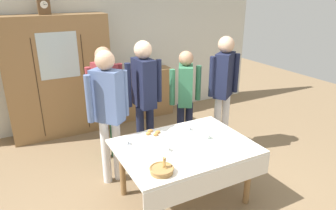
{
  "coord_description": "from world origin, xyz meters",
  "views": [
    {
      "loc": [
        -1.59,
        -2.81,
        2.36
      ],
      "look_at": [
        0.0,
        0.2,
        1.07
      ],
      "focal_mm": 32.68,
      "sensor_mm": 36.0,
      "label": 1
    }
  ],
  "objects_px": {
    "dining_table": "(186,154)",
    "bookshelf_low": "(144,93)",
    "person_near_right_end": "(185,93)",
    "tea_cup_near_left": "(207,136)",
    "tea_cup_mid_left": "(125,143)",
    "tea_cup_front_edge": "(187,128)",
    "person_beside_shelf": "(108,105)",
    "person_behind_table_right": "(224,83)",
    "wall_cabinet": "(59,77)",
    "spoon_front_edge": "(155,160)",
    "person_by_cabinet": "(106,93)",
    "spoon_mid_right": "(223,130)",
    "book_stack": "(143,67)",
    "person_behind_table_left": "(144,91)",
    "pastry_plate": "(153,134)",
    "tea_cup_far_right": "(166,149)",
    "mantel_clock": "(44,6)",
    "bread_basket": "(162,170)"
  },
  "relations": [
    {
      "from": "spoon_front_edge",
      "to": "person_near_right_end",
      "type": "height_order",
      "value": "person_near_right_end"
    },
    {
      "from": "mantel_clock",
      "to": "spoon_front_edge",
      "type": "height_order",
      "value": "mantel_clock"
    },
    {
      "from": "book_stack",
      "to": "spoon_mid_right",
      "type": "distance_m",
      "value": 2.51
    },
    {
      "from": "person_beside_shelf",
      "to": "person_behind_table_right",
      "type": "relative_size",
      "value": 0.98
    },
    {
      "from": "spoon_front_edge",
      "to": "person_near_right_end",
      "type": "distance_m",
      "value": 1.58
    },
    {
      "from": "spoon_front_edge",
      "to": "dining_table",
      "type": "bearing_deg",
      "value": 14.25
    },
    {
      "from": "dining_table",
      "to": "wall_cabinet",
      "type": "height_order",
      "value": "wall_cabinet"
    },
    {
      "from": "tea_cup_far_right",
      "to": "tea_cup_near_left",
      "type": "height_order",
      "value": "same"
    },
    {
      "from": "dining_table",
      "to": "person_near_right_end",
      "type": "bearing_deg",
      "value": 59.79
    },
    {
      "from": "wall_cabinet",
      "to": "bookshelf_low",
      "type": "distance_m",
      "value": 1.62
    },
    {
      "from": "spoon_front_edge",
      "to": "person_behind_table_left",
      "type": "bearing_deg",
      "value": 71.3
    },
    {
      "from": "bread_basket",
      "to": "pastry_plate",
      "type": "bearing_deg",
      "value": 70.63
    },
    {
      "from": "person_beside_shelf",
      "to": "tea_cup_mid_left",
      "type": "bearing_deg",
      "value": -85.28
    },
    {
      "from": "person_behind_table_right",
      "to": "person_beside_shelf",
      "type": "bearing_deg",
      "value": -178.01
    },
    {
      "from": "spoon_mid_right",
      "to": "person_behind_table_left",
      "type": "relative_size",
      "value": 0.07
    },
    {
      "from": "person_near_right_end",
      "to": "person_behind_table_right",
      "type": "xyz_separation_m",
      "value": [
        0.54,
        -0.19,
        0.13
      ]
    },
    {
      "from": "book_stack",
      "to": "pastry_plate",
      "type": "bearing_deg",
      "value": -110.76
    },
    {
      "from": "tea_cup_near_left",
      "to": "spoon_front_edge",
      "type": "height_order",
      "value": "tea_cup_near_left"
    },
    {
      "from": "spoon_front_edge",
      "to": "bookshelf_low",
      "type": "bearing_deg",
      "value": 68.77
    },
    {
      "from": "bread_basket",
      "to": "pastry_plate",
      "type": "xyz_separation_m",
      "value": [
        0.27,
        0.78,
        -0.02
      ]
    },
    {
      "from": "person_near_right_end",
      "to": "tea_cup_front_edge",
      "type": "bearing_deg",
      "value": -118.96
    },
    {
      "from": "wall_cabinet",
      "to": "person_beside_shelf",
      "type": "bearing_deg",
      "value": -81.24
    },
    {
      "from": "pastry_plate",
      "to": "person_behind_table_right",
      "type": "xyz_separation_m",
      "value": [
        1.36,
        0.42,
        0.34
      ]
    },
    {
      "from": "person_near_right_end",
      "to": "person_by_cabinet",
      "type": "bearing_deg",
      "value": 162.04
    },
    {
      "from": "spoon_mid_right",
      "to": "person_beside_shelf",
      "type": "distance_m",
      "value": 1.45
    },
    {
      "from": "person_near_right_end",
      "to": "bookshelf_low",
      "type": "bearing_deg",
      "value": 89.34
    },
    {
      "from": "tea_cup_front_edge",
      "to": "person_beside_shelf",
      "type": "height_order",
      "value": "person_beside_shelf"
    },
    {
      "from": "dining_table",
      "to": "tea_cup_mid_left",
      "type": "xyz_separation_m",
      "value": [
        -0.59,
        0.36,
        0.12
      ]
    },
    {
      "from": "person_by_cabinet",
      "to": "spoon_mid_right",
      "type": "bearing_deg",
      "value": -49.21
    },
    {
      "from": "bookshelf_low",
      "to": "tea_cup_front_edge",
      "type": "height_order",
      "value": "bookshelf_low"
    },
    {
      "from": "tea_cup_far_right",
      "to": "spoon_front_edge",
      "type": "xyz_separation_m",
      "value": [
        -0.19,
        -0.13,
        -0.02
      ]
    },
    {
      "from": "person_behind_table_left",
      "to": "spoon_front_edge",
      "type": "bearing_deg",
      "value": -108.7
    },
    {
      "from": "tea_cup_near_left",
      "to": "person_behind_table_right",
      "type": "relative_size",
      "value": 0.07
    },
    {
      "from": "person_near_right_end",
      "to": "person_beside_shelf",
      "type": "height_order",
      "value": "person_beside_shelf"
    },
    {
      "from": "tea_cup_front_edge",
      "to": "person_behind_table_right",
      "type": "xyz_separation_m",
      "value": [
        0.93,
        0.51,
        0.33
      ]
    },
    {
      "from": "tea_cup_front_edge",
      "to": "person_behind_table_left",
      "type": "distance_m",
      "value": 0.8
    },
    {
      "from": "wall_cabinet",
      "to": "tea_cup_mid_left",
      "type": "distance_m",
      "value": 2.26
    },
    {
      "from": "bookshelf_low",
      "to": "tea_cup_front_edge",
      "type": "bearing_deg",
      "value": -100.08
    },
    {
      "from": "person_beside_shelf",
      "to": "person_behind_table_left",
      "type": "height_order",
      "value": "person_behind_table_left"
    },
    {
      "from": "tea_cup_near_left",
      "to": "tea_cup_mid_left",
      "type": "bearing_deg",
      "value": 161.26
    },
    {
      "from": "tea_cup_mid_left",
      "to": "pastry_plate",
      "type": "relative_size",
      "value": 0.46
    },
    {
      "from": "person_near_right_end",
      "to": "wall_cabinet",
      "type": "bearing_deg",
      "value": 134.6
    },
    {
      "from": "bookshelf_low",
      "to": "person_behind_table_left",
      "type": "height_order",
      "value": "person_behind_table_left"
    },
    {
      "from": "tea_cup_front_edge",
      "to": "wall_cabinet",
      "type": "bearing_deg",
      "value": 116.71
    },
    {
      "from": "person_behind_table_right",
      "to": "tea_cup_far_right",
      "type": "bearing_deg",
      "value": -148.93
    },
    {
      "from": "dining_table",
      "to": "bookshelf_low",
      "type": "bearing_deg",
      "value": 76.54
    },
    {
      "from": "tea_cup_mid_left",
      "to": "spoon_front_edge",
      "type": "xyz_separation_m",
      "value": [
        0.15,
        -0.47,
        -0.02
      ]
    },
    {
      "from": "spoon_front_edge",
      "to": "pastry_plate",
      "type": "bearing_deg",
      "value": 66.94
    },
    {
      "from": "wall_cabinet",
      "to": "bookshelf_low",
      "type": "relative_size",
      "value": 1.81
    },
    {
      "from": "wall_cabinet",
      "to": "person_behind_table_left",
      "type": "relative_size",
      "value": 1.14
    }
  ]
}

